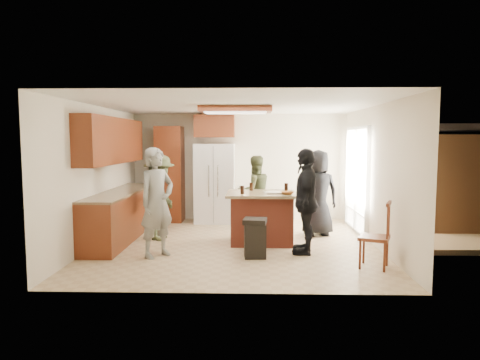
{
  "coord_description": "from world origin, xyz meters",
  "views": [
    {
      "loc": [
        0.3,
        -7.62,
        1.89
      ],
      "look_at": [
        0.08,
        0.26,
        1.15
      ],
      "focal_mm": 32.0,
      "sensor_mm": 36.0,
      "label": 1
    }
  ],
  "objects_px": {
    "person_behind_left": "(255,191)",
    "person_side_right": "(306,201)",
    "kitchen_island": "(262,217)",
    "trash_bin": "(255,238)",
    "refrigerator": "(215,183)",
    "spindle_chair": "(376,238)",
    "person_front_left": "(157,203)",
    "person_counter": "(160,197)",
    "person_behind_right": "(317,193)"
  },
  "relations": [
    {
      "from": "person_front_left",
      "to": "person_counter",
      "type": "bearing_deg",
      "value": 49.15
    },
    {
      "from": "person_front_left",
      "to": "trash_bin",
      "type": "bearing_deg",
      "value": -50.99
    },
    {
      "from": "person_behind_left",
      "to": "spindle_chair",
      "type": "height_order",
      "value": "person_behind_left"
    },
    {
      "from": "person_front_left",
      "to": "refrigerator",
      "type": "relative_size",
      "value": 0.98
    },
    {
      "from": "person_behind_right",
      "to": "person_behind_left",
      "type": "bearing_deg",
      "value": -42.58
    },
    {
      "from": "person_behind_right",
      "to": "kitchen_island",
      "type": "height_order",
      "value": "person_behind_right"
    },
    {
      "from": "kitchen_island",
      "to": "spindle_chair",
      "type": "xyz_separation_m",
      "value": [
        1.65,
        -1.53,
        -0.02
      ]
    },
    {
      "from": "person_front_left",
      "to": "person_behind_left",
      "type": "bearing_deg",
      "value": 5.47
    },
    {
      "from": "person_behind_right",
      "to": "refrigerator",
      "type": "bearing_deg",
      "value": -41.57
    },
    {
      "from": "person_counter",
      "to": "trash_bin",
      "type": "xyz_separation_m",
      "value": [
        1.8,
        -1.2,
        -0.49
      ]
    },
    {
      "from": "person_behind_right",
      "to": "trash_bin",
      "type": "relative_size",
      "value": 2.7
    },
    {
      "from": "person_front_left",
      "to": "person_behind_right",
      "type": "xyz_separation_m",
      "value": [
        2.82,
        1.63,
        -0.03
      ]
    },
    {
      "from": "person_behind_right",
      "to": "person_side_right",
      "type": "xyz_separation_m",
      "value": [
        -0.4,
        -1.35,
        0.03
      ]
    },
    {
      "from": "refrigerator",
      "to": "spindle_chair",
      "type": "distance_m",
      "value": 4.42
    },
    {
      "from": "kitchen_island",
      "to": "trash_bin",
      "type": "height_order",
      "value": "kitchen_island"
    },
    {
      "from": "person_behind_right",
      "to": "kitchen_island",
      "type": "distance_m",
      "value": 1.33
    },
    {
      "from": "person_behind_right",
      "to": "person_side_right",
      "type": "distance_m",
      "value": 1.41
    },
    {
      "from": "refrigerator",
      "to": "kitchen_island",
      "type": "height_order",
      "value": "refrigerator"
    },
    {
      "from": "refrigerator",
      "to": "spindle_chair",
      "type": "bearing_deg",
      "value": -52.51
    },
    {
      "from": "refrigerator",
      "to": "person_counter",
      "type": "bearing_deg",
      "value": -117.02
    },
    {
      "from": "person_side_right",
      "to": "spindle_chair",
      "type": "xyz_separation_m",
      "value": [
        0.93,
        -0.81,
        -0.42
      ]
    },
    {
      "from": "person_behind_left",
      "to": "person_side_right",
      "type": "height_order",
      "value": "person_side_right"
    },
    {
      "from": "refrigerator",
      "to": "trash_bin",
      "type": "height_order",
      "value": "refrigerator"
    },
    {
      "from": "person_behind_right",
      "to": "person_counter",
      "type": "height_order",
      "value": "person_behind_right"
    },
    {
      "from": "person_behind_left",
      "to": "person_side_right",
      "type": "distance_m",
      "value": 2.3
    },
    {
      "from": "person_behind_left",
      "to": "person_behind_right",
      "type": "relative_size",
      "value": 0.92
    },
    {
      "from": "person_behind_left",
      "to": "kitchen_island",
      "type": "bearing_deg",
      "value": 71.88
    },
    {
      "from": "spindle_chair",
      "to": "person_counter",
      "type": "bearing_deg",
      "value": 154.14
    },
    {
      "from": "person_behind_left",
      "to": "spindle_chair",
      "type": "xyz_separation_m",
      "value": [
        1.76,
        -2.95,
        -0.32
      ]
    },
    {
      "from": "person_behind_left",
      "to": "person_behind_right",
      "type": "height_order",
      "value": "person_behind_right"
    },
    {
      "from": "person_counter",
      "to": "spindle_chair",
      "type": "distance_m",
      "value": 3.99
    },
    {
      "from": "person_side_right",
      "to": "kitchen_island",
      "type": "height_order",
      "value": "person_side_right"
    },
    {
      "from": "person_side_right",
      "to": "refrigerator",
      "type": "bearing_deg",
      "value": -138.79
    },
    {
      "from": "person_front_left",
      "to": "refrigerator",
      "type": "bearing_deg",
      "value": 25.9
    },
    {
      "from": "person_behind_right",
      "to": "trash_bin",
      "type": "xyz_separation_m",
      "value": [
        -1.24,
        -1.62,
        -0.53
      ]
    },
    {
      "from": "person_behind_left",
      "to": "refrigerator",
      "type": "height_order",
      "value": "refrigerator"
    },
    {
      "from": "person_behind_right",
      "to": "refrigerator",
      "type": "distance_m",
      "value": 2.53
    },
    {
      "from": "person_behind_right",
      "to": "refrigerator",
      "type": "relative_size",
      "value": 0.94
    },
    {
      "from": "kitchen_island",
      "to": "refrigerator",
      "type": "bearing_deg",
      "value": 117.7
    },
    {
      "from": "spindle_chair",
      "to": "person_side_right",
      "type": "bearing_deg",
      "value": 139.08
    },
    {
      "from": "spindle_chair",
      "to": "kitchen_island",
      "type": "bearing_deg",
      "value": 137.14
    },
    {
      "from": "refrigerator",
      "to": "person_behind_right",
      "type": "bearing_deg",
      "value": -31.93
    },
    {
      "from": "person_front_left",
      "to": "person_counter",
      "type": "height_order",
      "value": "person_front_left"
    },
    {
      "from": "person_counter",
      "to": "spindle_chair",
      "type": "xyz_separation_m",
      "value": [
        3.58,
        -1.73,
        -0.36
      ]
    },
    {
      "from": "person_behind_right",
      "to": "person_side_right",
      "type": "height_order",
      "value": "person_side_right"
    },
    {
      "from": "kitchen_island",
      "to": "person_behind_right",
      "type": "bearing_deg",
      "value": 29.37
    },
    {
      "from": "person_behind_left",
      "to": "person_counter",
      "type": "bearing_deg",
      "value": 11.16
    },
    {
      "from": "refrigerator",
      "to": "spindle_chair",
      "type": "xyz_separation_m",
      "value": [
        2.68,
        -3.49,
        -0.45
      ]
    },
    {
      "from": "person_front_left",
      "to": "refrigerator",
      "type": "distance_m",
      "value": 3.04
    },
    {
      "from": "person_front_left",
      "to": "person_behind_left",
      "type": "relative_size",
      "value": 1.14
    }
  ]
}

